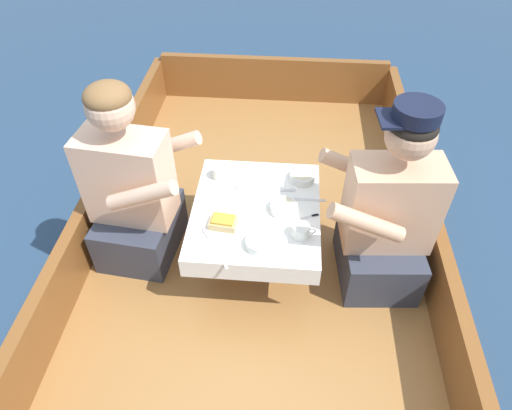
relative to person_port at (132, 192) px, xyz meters
The scene contains 20 objects.
ground_plane 0.92m from the person_port, ahead, with size 60.00×60.00×0.00m, color navy.
boat_deck 0.82m from the person_port, ahead, with size 1.83×3.45×0.28m, color #9E6B38.
gunwale_port 0.38m from the person_port, 163.68° to the right, with size 0.06×3.45×0.29m, color brown.
gunwale_starboard 1.51m from the person_port, ahead, with size 0.06×3.45×0.29m, color brown.
bow_coaming 1.74m from the person_port, 69.45° to the left, with size 1.71×0.06×0.34m, color brown.
cockpit_table 0.61m from the person_port, ahead, with size 0.61×0.71×0.36m.
person_port is the anchor object (origin of this frame).
person_starboard 1.21m from the person_port, ahead, with size 0.55×0.47×0.99m.
plate_sandwich 0.50m from the person_port, 19.27° to the right, with size 0.19×0.19×0.01m.
plate_bread 0.59m from the person_port, 16.11° to the left, with size 0.18×0.18×0.01m.
sandwich 0.50m from the person_port, 19.27° to the right, with size 0.13×0.10×0.05m.
bowl_port_near 0.70m from the person_port, 22.45° to the right, with size 0.13×0.13×0.04m.
bowl_starboard_near 0.85m from the person_port, 13.76° to the left, with size 0.13×0.13×0.04m.
bowl_center_far 0.74m from the person_port, ahead, with size 0.13×0.13×0.04m.
coffee_cup_port 0.84m from the person_port, 12.82° to the right, with size 0.11×0.08×0.06m.
coffee_cup_starboard 0.45m from the person_port, 24.89° to the left, with size 0.10×0.07×0.06m.
utensil_knife_port 0.58m from the person_port, 34.76° to the right, with size 0.09×0.16×0.00m.
utensil_fork_port 0.84m from the person_port, ahead, with size 0.17×0.08×0.00m.
utensil_spoon_center 0.74m from the person_port, ahead, with size 0.17×0.04×0.01m.
utensil_knife_starboard 0.86m from the person_port, ahead, with size 0.17×0.01×0.00m.
Camera 1 is at (0.13, -1.51, 2.16)m, focal length 32.00 mm.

